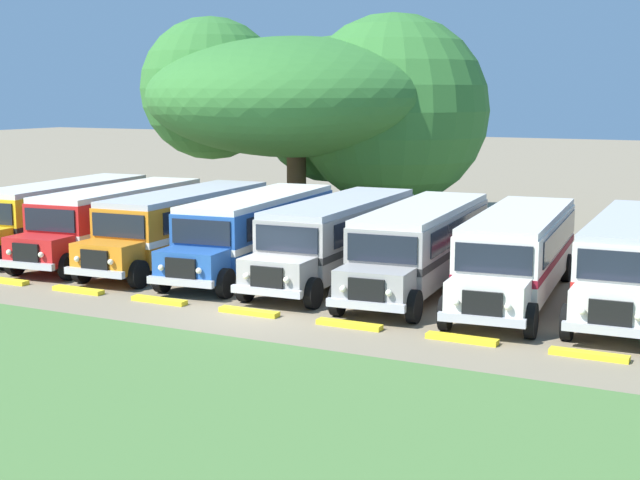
{
  "coord_description": "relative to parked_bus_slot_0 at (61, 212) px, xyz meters",
  "views": [
    {
      "loc": [
        14.14,
        -23.58,
        6.72
      ],
      "look_at": [
        0.0,
        4.27,
        1.6
      ],
      "focal_mm": 50.86,
      "sensor_mm": 36.0,
      "label": 1
    }
  ],
  "objects": [
    {
      "name": "curb_wheelstop_3",
      "position": [
        10.13,
        -6.58,
        -1.51
      ],
      "size": [
        2.0,
        0.36,
        0.15
      ],
      "primitive_type": "cube",
      "color": "yellow",
      "rests_on": "ground_plane"
    },
    {
      "name": "parked_bus_slot_4",
      "position": [
        13.49,
        -0.24,
        0.0
      ],
      "size": [
        3.15,
        10.9,
        2.82
      ],
      "rotation": [
        0.0,
        0.0,
        -1.52
      ],
      "color": "#9E9993",
      "rests_on": "ground_plane"
    },
    {
      "name": "parked_bus_slot_1",
      "position": [
        3.42,
        -0.41,
        0.0
      ],
      "size": [
        3.57,
        10.97,
        2.82
      ],
      "rotation": [
        0.0,
        0.0,
        -1.48
      ],
      "color": "red",
      "rests_on": "ground_plane"
    },
    {
      "name": "broad_shade_tree",
      "position": [
        5.74,
        13.37,
        4.61
      ],
      "size": [
        17.71,
        16.0,
        10.74
      ],
      "color": "brown",
      "rests_on": "ground_plane"
    },
    {
      "name": "curb_wheelstop_7",
      "position": [
        23.67,
        -6.58,
        -1.51
      ],
      "size": [
        2.0,
        0.36,
        0.15
      ],
      "primitive_type": "cube",
      "color": "yellow",
      "rests_on": "ground_plane"
    },
    {
      "name": "ground_plane",
      "position": [
        13.51,
        -6.05,
        -1.58
      ],
      "size": [
        220.0,
        220.0,
        0.0
      ],
      "primitive_type": "plane",
      "color": "#84755B"
    },
    {
      "name": "foreground_grass_strip",
      "position": [
        13.51,
        -14.87,
        -1.58
      ],
      "size": [
        80.0,
        11.7,
        0.01
      ],
      "primitive_type": "cube",
      "color": "#4C7538",
      "rests_on": "ground_plane"
    },
    {
      "name": "parked_bus_slot_5",
      "position": [
        16.8,
        -0.52,
        0.0
      ],
      "size": [
        3.44,
        10.96,
        2.82
      ],
      "rotation": [
        0.0,
        0.0,
        -1.49
      ],
      "color": "#9E9993",
      "rests_on": "ground_plane"
    },
    {
      "name": "parked_bus_slot_6",
      "position": [
        20.22,
        -0.66,
        0.0
      ],
      "size": [
        3.56,
        10.97,
        2.82
      ],
      "rotation": [
        0.0,
        0.0,
        -1.48
      ],
      "color": "silver",
      "rests_on": "ground_plane"
    },
    {
      "name": "curb_wheelstop_1",
      "position": [
        3.35,
        -6.58,
        -1.51
      ],
      "size": [
        2.0,
        0.36,
        0.15
      ],
      "primitive_type": "cube",
      "color": "yellow",
      "rests_on": "ground_plane"
    },
    {
      "name": "parked_bus_slot_0",
      "position": [
        0.0,
        0.0,
        0.0
      ],
      "size": [
        3.44,
        10.96,
        2.82
      ],
      "rotation": [
        0.0,
        0.0,
        -1.49
      ],
      "color": "yellow",
      "rests_on": "ground_plane"
    },
    {
      "name": "parked_bus_slot_7",
      "position": [
        23.8,
        -0.18,
        0.0
      ],
      "size": [
        3.06,
        10.89,
        2.82
      ],
      "rotation": [
        0.0,
        0.0,
        -1.53
      ],
      "color": "silver",
      "rests_on": "ground_plane"
    },
    {
      "name": "curb_wheelstop_5",
      "position": [
        16.9,
        -6.58,
        -1.51
      ],
      "size": [
        2.0,
        0.36,
        0.15
      ],
      "primitive_type": "cube",
      "color": "yellow",
      "rests_on": "ground_plane"
    },
    {
      "name": "curb_wheelstop_6",
      "position": [
        20.28,
        -6.58,
        -1.51
      ],
      "size": [
        2.0,
        0.36,
        0.15
      ],
      "primitive_type": "cube",
      "color": "yellow",
      "rests_on": "ground_plane"
    },
    {
      "name": "parked_bus_slot_3",
      "position": [
        10.03,
        -0.3,
        0.0
      ],
      "size": [
        3.58,
        10.98,
        2.82
      ],
      "rotation": [
        0.0,
        0.0,
        -1.48
      ],
      "color": "#23519E",
      "rests_on": "ground_plane"
    },
    {
      "name": "parked_bus_slot_2",
      "position": [
        6.72,
        -0.35,
        0.0
      ],
      "size": [
        3.22,
        10.92,
        2.82
      ],
      "rotation": [
        0.0,
        0.0,
        -1.51
      ],
      "color": "orange",
      "rests_on": "ground_plane"
    },
    {
      "name": "curb_wheelstop_4",
      "position": [
        13.51,
        -6.58,
        -1.51
      ],
      "size": [
        2.0,
        0.36,
        0.15
      ],
      "primitive_type": "cube",
      "color": "yellow",
      "rests_on": "ground_plane"
    },
    {
      "name": "curb_wheelstop_2",
      "position": [
        6.74,
        -6.58,
        -1.51
      ],
      "size": [
        2.0,
        0.36,
        0.15
      ],
      "primitive_type": "cube",
      "color": "yellow",
      "rests_on": "ground_plane"
    }
  ]
}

